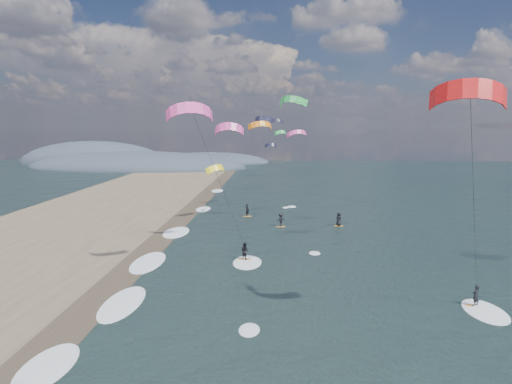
{
  "coord_description": "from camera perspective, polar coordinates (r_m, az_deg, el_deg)",
  "views": [
    {
      "loc": [
        0.67,
        -21.75,
        12.25
      ],
      "look_at": [
        -1.0,
        12.0,
        7.0
      ],
      "focal_mm": 30.0,
      "sensor_mm": 36.0,
      "label": 1
    }
  ],
  "objects": [
    {
      "name": "far_kitesurfers",
      "position": [
        53.85,
        4.88,
        -3.42
      ],
      "size": [
        12.77,
        6.67,
        1.73
      ],
      "color": "orange",
      "rests_on": "ground"
    },
    {
      "name": "kitesurfer_near_a",
      "position": [
        25.97,
        27.05,
        4.94
      ],
      "size": [
        7.58,
        8.67,
        15.11
      ],
      "color": "orange",
      "rests_on": "ground"
    },
    {
      "name": "wet_sand_strip",
      "position": [
        36.31,
        -18.14,
        -11.33
      ],
      "size": [
        3.0,
        240.0,
        0.0
      ],
      "primitive_type": "cube",
      "color": "#382D23",
      "rests_on": "ground"
    },
    {
      "name": "shoreline_surf",
      "position": [
        40.17,
        -14.09,
        -9.2
      ],
      "size": [
        2.4,
        79.4,
        0.11
      ],
      "color": "white",
      "rests_on": "ground"
    },
    {
      "name": "kitesurfer_near_b",
      "position": [
        34.28,
        -5.98,
        3.81
      ],
      "size": [
        6.97,
        8.55,
        14.56
      ],
      "color": "orange",
      "rests_on": "ground"
    },
    {
      "name": "bg_kite_field",
      "position": [
        74.98,
        2.09,
        8.65
      ],
      "size": [
        14.82,
        70.03,
        9.71
      ],
      "color": "orange",
      "rests_on": "ground"
    },
    {
      "name": "ground",
      "position": [
        24.97,
        0.99,
        -20.55
      ],
      "size": [
        260.0,
        260.0,
        0.0
      ],
      "primitive_type": "plane",
      "color": "black",
      "rests_on": "ground"
    },
    {
      "name": "coastal_hills",
      "position": [
        137.92,
        -16.47,
        3.37
      ],
      "size": [
        80.0,
        41.0,
        15.0
      ],
      "color": "#3D4756",
      "rests_on": "ground"
    }
  ]
}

